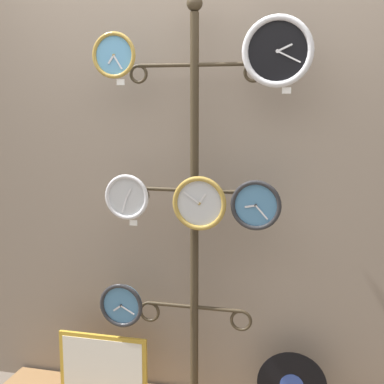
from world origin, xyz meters
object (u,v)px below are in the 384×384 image
(clock_top_left, at_px, (114,55))
(clock_middle_left, at_px, (127,197))
(clock_top_right, at_px, (278,51))
(display_stand, at_px, (194,272))
(clock_middle_center, at_px, (200,203))
(clock_middle_right, at_px, (256,205))
(picture_frame, at_px, (103,367))
(clock_bottom_left, at_px, (121,305))

(clock_top_left, distance_m, clock_middle_left, 0.69)
(clock_top_right, height_order, clock_middle_left, clock_top_right)
(display_stand, xyz_separation_m, clock_middle_left, (-0.32, -0.09, 0.39))
(clock_middle_center, relative_size, clock_middle_right, 1.10)
(clock_middle_left, height_order, picture_frame, clock_middle_left)
(clock_middle_center, distance_m, picture_frame, 1.05)
(clock_middle_left, bearing_deg, clock_middle_center, 0.52)
(clock_top_left, height_order, clock_middle_center, clock_top_left)
(clock_middle_left, bearing_deg, clock_bottom_left, -170.03)
(clock_middle_right, relative_size, clock_bottom_left, 1.03)
(clock_middle_left, relative_size, picture_frame, 0.46)
(display_stand, relative_size, clock_top_left, 9.69)
(clock_middle_left, xyz_separation_m, clock_middle_right, (0.64, 0.01, -0.01))
(clock_top_right, bearing_deg, picture_frame, 179.81)
(picture_frame, bearing_deg, clock_bottom_left, -1.24)
(display_stand, relative_size, clock_middle_right, 8.83)
(display_stand, distance_m, clock_bottom_left, 0.42)
(display_stand, height_order, clock_bottom_left, display_stand)
(clock_top_left, distance_m, clock_bottom_left, 1.26)
(clock_bottom_left, relative_size, picture_frame, 0.47)
(display_stand, bearing_deg, picture_frame, -169.14)
(display_stand, distance_m, picture_frame, 0.73)
(picture_frame, bearing_deg, clock_middle_left, 1.70)
(clock_middle_left, bearing_deg, clock_middle_right, 0.83)
(clock_top_left, bearing_deg, picture_frame, 177.68)
(clock_middle_right, height_order, picture_frame, clock_middle_right)
(display_stand, bearing_deg, clock_middle_center, -61.33)
(clock_top_right, xyz_separation_m, clock_middle_right, (-0.08, 0.02, -0.70))
(clock_top_left, relative_size, clock_middle_left, 0.96)
(display_stand, bearing_deg, clock_top_right, -13.25)
(display_stand, height_order, clock_top_left, display_stand)
(clock_middle_left, bearing_deg, clock_top_left, -169.27)
(clock_top_right, xyz_separation_m, clock_middle_center, (-0.36, 0.01, -0.71))
(clock_middle_left, relative_size, clock_middle_center, 0.86)
(clock_middle_left, distance_m, picture_frame, 0.94)
(clock_top_left, relative_size, clock_top_right, 0.69)
(clock_top_right, bearing_deg, clock_bottom_left, 179.96)
(display_stand, bearing_deg, clock_middle_left, -164.91)
(display_stand, relative_size, clock_bottom_left, 9.13)
(clock_top_left, bearing_deg, clock_middle_left, 10.73)
(clock_top_right, bearing_deg, clock_middle_right, 168.72)
(clock_middle_right, distance_m, picture_frame, 1.22)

